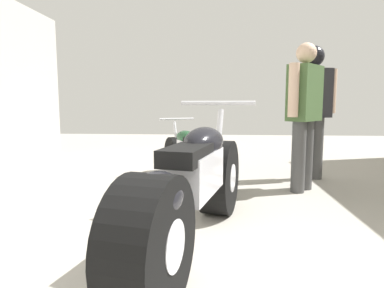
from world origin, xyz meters
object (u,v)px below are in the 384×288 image
Objects in this scene: motorcycle_maroon_cruiser at (193,189)px; motorcycle_black_naked at (192,156)px; mechanic_with_helmet at (312,100)px; mechanic_in_blue at (304,109)px.

motorcycle_maroon_cruiser reaches higher than motorcycle_black_naked.
mechanic_with_helmet is at bearing 10.69° from motorcycle_black_naked.
mechanic_in_blue is at bearing 55.51° from motorcycle_maroon_cruiser.
motorcycle_black_naked is (-0.17, 2.07, -0.09)m from motorcycle_maroon_cruiser.
mechanic_in_blue is (1.19, 1.73, 0.55)m from motorcycle_maroon_cruiser.
motorcycle_black_naked is 0.93× the size of mechanic_with_helmet.
mechanic_in_blue is 0.96× the size of mechanic_with_helmet.
mechanic_in_blue reaches higher than motorcycle_black_naked.
motorcycle_black_naked is 1.54m from mechanic_in_blue.
motorcycle_maroon_cruiser is at bearing -121.36° from mechanic_with_helmet.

